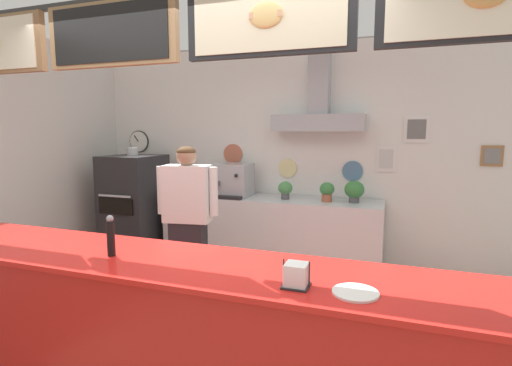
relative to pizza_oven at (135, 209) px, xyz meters
The scene contains 13 objects.
back_wall_assembly 2.17m from the pizza_oven, 14.82° to the left, with size 5.42×2.81×2.83m.
service_counter 3.03m from the pizza_oven, 50.28° to the right, with size 4.30×0.70×1.00m.
back_prep_counter 1.83m from the pizza_oven, ahead, with size 2.68×0.62×0.93m.
pizza_oven is the anchor object (origin of this frame).
shop_worker 1.74m from the pizza_oven, 37.16° to the right, with size 0.59×0.29×1.61m.
espresso_machine 1.37m from the pizza_oven, 10.58° to the left, with size 0.48×0.47×0.41m.
potted_thyme 2.03m from the pizza_oven, ahead, with size 0.17×0.17×0.21m.
potted_basil 2.83m from the pizza_oven, ahead, with size 0.22×0.22×0.25m.
potted_oregano 2.52m from the pizza_oven, ahead, with size 0.17×0.17×0.23m.
potted_rosemary 0.82m from the pizza_oven, 19.61° to the left, with size 0.13×0.13×0.16m.
pepper_grinder 2.90m from the pizza_oven, 56.01° to the right, with size 0.05×0.05×0.25m.
napkin_holder 3.73m from the pizza_oven, 41.72° to the right, with size 0.13×0.13×0.13m.
condiment_plate 3.94m from the pizza_oven, 38.92° to the right, with size 0.22×0.22×0.01m.
Camera 1 is at (1.26, -2.28, 1.76)m, focal length 27.47 mm.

